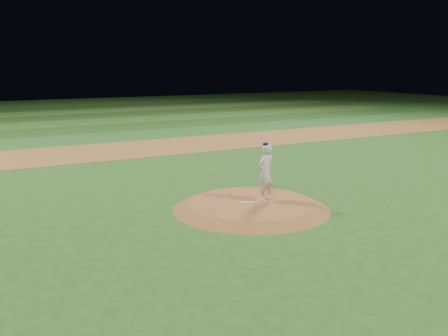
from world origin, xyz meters
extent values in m
plane|color=#295D1E|center=(0.00, 0.00, 0.00)|extent=(120.00, 120.00, 0.00)
cube|color=#99622F|center=(0.00, 14.00, 0.01)|extent=(70.00, 6.00, 0.02)
cube|color=#2B6223|center=(0.00, 19.50, 0.01)|extent=(70.00, 5.00, 0.02)
cube|color=#234F19|center=(0.00, 24.50, 0.01)|extent=(70.00, 5.00, 0.02)
cube|color=#346625|center=(0.00, 29.50, 0.01)|extent=(70.00, 5.00, 0.02)
cube|color=#254C18|center=(0.00, 34.50, 0.01)|extent=(70.00, 5.00, 0.02)
cube|color=#366D27|center=(0.00, 39.50, 0.01)|extent=(70.00, 5.00, 0.02)
cube|color=#244C18|center=(0.00, 44.50, 0.01)|extent=(70.00, 5.00, 0.02)
cone|color=#9E5E31|center=(0.00, 0.00, 0.12)|extent=(5.50, 5.50, 0.25)
cube|color=beige|center=(-0.21, -0.02, 0.26)|extent=(0.58, 0.33, 0.03)
ellipsoid|color=silver|center=(-1.66, -0.09, 0.28)|extent=(0.10, 0.10, 0.06)
imported|color=white|center=(0.53, -0.06, 1.26)|extent=(0.85, 0.68, 2.03)
ellipsoid|color=black|center=(0.53, -0.06, 2.26)|extent=(0.22, 0.22, 0.15)
camera|label=1|loc=(-8.87, -14.33, 5.00)|focal=40.00mm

